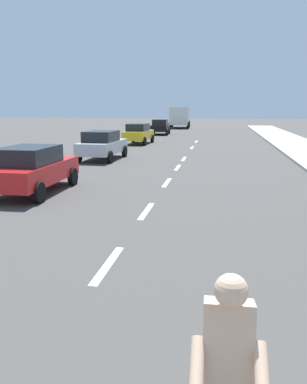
% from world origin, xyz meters
% --- Properties ---
extents(ground_plane, '(160.00, 160.00, 0.00)m').
position_xyz_m(ground_plane, '(0.00, 20.00, 0.00)').
color(ground_plane, '#423F3D').
extents(lane_stripe_2, '(0.16, 1.80, 0.01)m').
position_xyz_m(lane_stripe_2, '(0.00, 8.22, 0.00)').
color(lane_stripe_2, white).
rests_on(lane_stripe_2, ground).
extents(lane_stripe_3, '(0.16, 1.80, 0.01)m').
position_xyz_m(lane_stripe_3, '(0.00, 12.06, 0.00)').
color(lane_stripe_3, white).
rests_on(lane_stripe_3, ground).
extents(lane_stripe_4, '(0.16, 1.80, 0.01)m').
position_xyz_m(lane_stripe_4, '(0.00, 16.31, 0.00)').
color(lane_stripe_4, white).
rests_on(lane_stripe_4, ground).
extents(lane_stripe_5, '(0.16, 1.80, 0.01)m').
position_xyz_m(lane_stripe_5, '(0.00, 20.17, 0.00)').
color(lane_stripe_5, white).
rests_on(lane_stripe_5, ground).
extents(lane_stripe_6, '(0.16, 1.80, 0.01)m').
position_xyz_m(lane_stripe_6, '(0.00, 23.41, 0.00)').
color(lane_stripe_6, white).
rests_on(lane_stripe_6, ground).
extents(lane_stripe_7, '(0.16, 1.80, 0.01)m').
position_xyz_m(lane_stripe_7, '(0.00, 29.53, 0.00)').
color(lane_stripe_7, white).
rests_on(lane_stripe_7, ground).
extents(lane_stripe_8, '(0.16, 1.80, 0.01)m').
position_xyz_m(lane_stripe_8, '(0.00, 34.62, 0.00)').
color(lane_stripe_8, white).
rests_on(lane_stripe_8, ground).
extents(parked_car_red, '(1.94, 4.16, 1.57)m').
position_xyz_m(parked_car_red, '(-4.25, 13.80, 0.84)').
color(parked_car_red, red).
rests_on(parked_car_red, ground).
extents(parked_car_silver, '(2.00, 4.13, 1.57)m').
position_xyz_m(parked_car_silver, '(-4.41, 22.40, 0.84)').
color(parked_car_silver, '#B7BABF').
rests_on(parked_car_silver, ground).
extents(parked_car_yellow, '(1.97, 3.93, 1.57)m').
position_xyz_m(parked_car_yellow, '(-4.38, 31.91, 0.83)').
color(parked_car_yellow, gold).
rests_on(parked_car_yellow, ground).
extents(parked_car_black, '(1.94, 3.97, 1.57)m').
position_xyz_m(parked_car_black, '(-4.27, 42.54, 0.84)').
color(parked_car_black, black).
rests_on(parked_car_black, ground).
extents(delivery_truck, '(2.88, 6.33, 2.80)m').
position_xyz_m(delivery_truck, '(-3.60, 55.80, 1.50)').
color(delivery_truck, beige).
rests_on(delivery_truck, ground).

